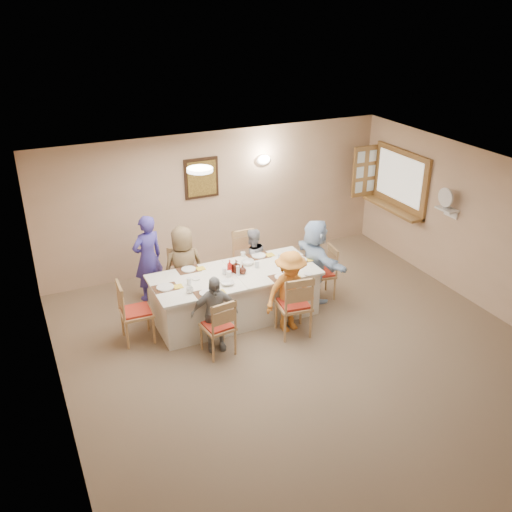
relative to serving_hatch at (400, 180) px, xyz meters
name	(u,v)px	position (x,y,z in m)	size (l,w,h in m)	color
ground	(311,360)	(-3.21, -2.40, -1.50)	(7.00, 7.00, 0.00)	brown
room_walls	(316,263)	(-3.21, -2.40, 0.01)	(7.00, 7.00, 7.00)	tan
wall_picture	(202,178)	(-3.51, 1.06, 0.20)	(0.62, 0.05, 0.72)	black
wall_sconce	(264,160)	(-2.31, 1.04, 0.40)	(0.26, 0.09, 0.18)	white
ceiling_light	(200,170)	(-4.21, -0.90, 0.97)	(0.36, 0.36, 0.05)	white
serving_hatch	(400,180)	(0.00, 0.00, 0.00)	(0.06, 1.50, 1.15)	brown
hatch_sill	(392,208)	(-0.12, 0.00, -0.53)	(0.30, 1.50, 0.05)	brown
shutter_door	(365,171)	(-0.26, 0.76, 0.00)	(0.55, 0.04, 1.00)	brown
fan_shelf	(447,209)	(-0.08, -1.35, -0.10)	(0.22, 0.36, 0.03)	white
desk_fan	(447,201)	(-0.11, -1.35, 0.05)	(0.30, 0.30, 0.28)	#A5A5A8
dining_table	(235,295)	(-3.71, -0.88, -1.12)	(2.57, 1.09, 0.76)	silver
chair_back_left	(182,277)	(-4.31, -0.08, -1.04)	(0.44, 0.44, 0.91)	tan
chair_back_right	(249,261)	(-3.11, -0.08, -1.00)	(0.48, 0.48, 1.01)	tan
chair_front_left	(218,325)	(-4.31, -1.68, -1.05)	(0.43, 0.43, 0.89)	tan
chair_front_right	(294,304)	(-3.11, -1.68, -0.99)	(0.48, 0.48, 1.01)	tan
chair_left_end	(136,311)	(-5.26, -0.88, -1.02)	(0.46, 0.46, 0.97)	tan
chair_right_end	(321,273)	(-2.16, -0.88, -1.05)	(0.43, 0.43, 0.90)	tan
diner_back_left	(184,267)	(-4.31, -0.20, -0.81)	(0.70, 0.48, 1.38)	brown
diner_back_right	(252,261)	(-3.11, -0.20, -0.93)	(0.58, 0.47, 1.13)	gray
diner_front_left	(214,313)	(-4.31, -1.56, -0.93)	(0.71, 0.39, 1.15)	gray
diner_front_right	(290,292)	(-3.11, -1.56, -0.85)	(0.88, 0.57, 1.29)	orange
diner_right_end	(315,260)	(-2.29, -0.88, -0.80)	(0.47, 1.32, 1.40)	#BCDAFF
caregiver	(148,258)	(-4.76, 0.27, -0.76)	(0.62, 0.49, 1.47)	#473DB0
placemat_fl	(208,293)	(-4.31, -1.30, -0.74)	(0.37, 0.27, 0.01)	#472B19
plate_fl	(207,293)	(-4.31, -1.30, -0.73)	(0.24, 0.24, 0.01)	white
napkin_fl	(220,292)	(-4.13, -1.35, -0.73)	(0.13, 0.13, 0.01)	yellow
placemat_fr	(282,277)	(-3.11, -1.30, -0.74)	(0.37, 0.27, 0.01)	#472B19
plate_fr	(282,277)	(-3.11, -1.30, -0.73)	(0.23, 0.23, 0.01)	white
napkin_fr	(294,276)	(-2.93, -1.35, -0.73)	(0.15, 0.15, 0.01)	yellow
placemat_bl	(189,270)	(-4.31, -0.46, -0.74)	(0.35, 0.26, 0.01)	#472B19
plate_bl	(189,269)	(-4.31, -0.46, -0.73)	(0.22, 0.22, 0.01)	white
napkin_bl	(201,268)	(-4.13, -0.51, -0.73)	(0.13, 0.13, 0.01)	yellow
placemat_br	(259,256)	(-3.11, -0.46, -0.74)	(0.36, 0.26, 0.01)	#472B19
plate_br	(259,255)	(-3.11, -0.46, -0.73)	(0.23, 0.23, 0.01)	white
napkin_br	(270,255)	(-2.93, -0.51, -0.73)	(0.13, 0.13, 0.01)	yellow
placemat_le	(165,288)	(-4.81, -0.88, -0.74)	(0.36, 0.27, 0.01)	#472B19
plate_le	(165,287)	(-4.81, -0.88, -0.73)	(0.25, 0.25, 0.02)	white
napkin_le	(178,286)	(-4.63, -0.93, -0.73)	(0.13, 0.13, 0.01)	yellow
placemat_re	(299,260)	(-2.59, -0.88, -0.74)	(0.34, 0.26, 0.01)	#472B19
plate_re	(299,260)	(-2.59, -0.88, -0.73)	(0.26, 0.26, 0.02)	white
napkin_re	(310,259)	(-2.41, -0.93, -0.73)	(0.15, 0.15, 0.01)	yellow
teacup_a	(190,290)	(-4.53, -1.17, -0.70)	(0.11, 0.11, 0.08)	white
teacup_b	(243,254)	(-3.35, -0.36, -0.70)	(0.11, 0.11, 0.08)	white
bowl_a	(227,283)	(-3.95, -1.16, -0.72)	(0.23, 0.23, 0.05)	white
bowl_b	(248,262)	(-3.40, -0.67, -0.71)	(0.26, 0.26, 0.06)	white
condiment_ketchup	(230,267)	(-3.78, -0.83, -0.63)	(0.09, 0.09, 0.22)	#AE140E
condiment_brown	(236,266)	(-3.68, -0.85, -0.64)	(0.11, 0.12, 0.21)	#431C12
condiment_malt	(243,269)	(-3.60, -0.93, -0.67)	(0.15, 0.15, 0.15)	#431C12
drinking_glass	(224,271)	(-3.86, -0.83, -0.68)	(0.06, 0.06, 0.09)	silver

